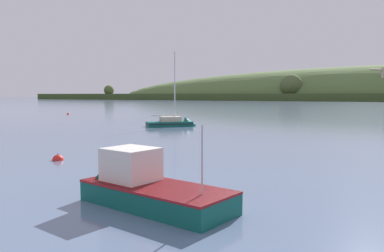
% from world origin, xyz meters
% --- Properties ---
extents(dockside_crane, '(7.92, 13.05, 19.50)m').
position_xyz_m(dockside_crane, '(-19.40, 244.54, 9.44)').
color(dockside_crane, '#4C4C51').
rests_on(dockside_crane, ground).
extents(sailboat_midwater_white, '(5.42, 6.16, 9.99)m').
position_xyz_m(sailboat_midwater_white, '(-11.40, 36.03, 0.24)').
color(sailboat_midwater_white, '#0F564C').
rests_on(sailboat_midwater_white, ground).
extents(fishing_boat_moored, '(6.17, 2.63, 3.76)m').
position_xyz_m(fishing_boat_moored, '(8.02, 8.39, 0.38)').
color(fishing_boat_moored, '#0F564C').
rests_on(fishing_boat_moored, ground).
extents(mooring_buoy_foreground, '(0.56, 0.56, 0.64)m').
position_xyz_m(mooring_buoy_foreground, '(-46.26, 47.08, 0.00)').
color(mooring_buoy_foreground, red).
rests_on(mooring_buoy_foreground, ground).
extents(mooring_buoy_midchannel, '(0.66, 0.66, 0.74)m').
position_xyz_m(mooring_buoy_midchannel, '(-2.34, 12.43, 0.00)').
color(mooring_buoy_midchannel, red).
rests_on(mooring_buoy_midchannel, ground).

